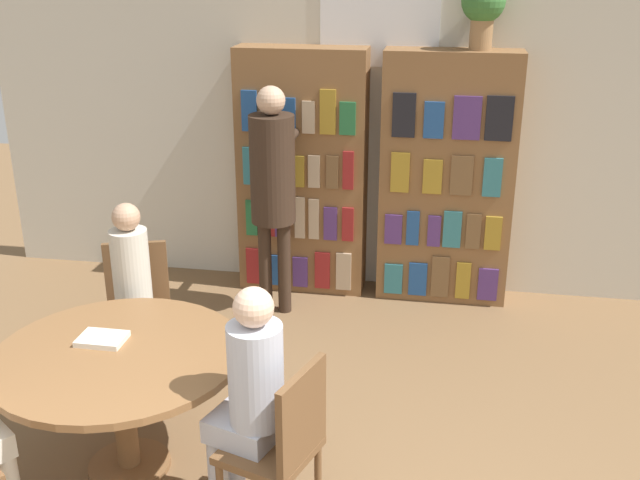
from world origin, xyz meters
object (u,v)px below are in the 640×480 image
Objects in this scene: chair_far_side at (283,441)px; seated_reader_right at (249,392)px; seated_reader_left at (132,292)px; reading_table at (119,370)px; flower_vase at (483,6)px; librarian_standing at (273,177)px; bookshelf_left at (302,173)px; chair_left_side at (138,306)px; bookshelf_right at (446,180)px.

seated_reader_right is at bearing 90.00° from chair_far_side.
reading_table is at bearing 90.00° from seated_reader_left.
flower_vase is 0.40× the size of seated_reader_left.
flower_vase is at bearing 19.42° from librarian_standing.
bookshelf_left is 2.89m from chair_far_side.
flower_vase is 3.34m from seated_reader_right.
chair_far_side is at bearing -18.18° from reading_table.
reading_table is at bearing 90.00° from seated_reader_right.
chair_far_side is at bearing 120.09° from seated_reader_left.
flower_vase is 3.16m from chair_left_side.
bookshelf_left is 1.84m from flower_vase.
bookshelf_right is at bearing 57.40° from reading_table.
reading_table is 0.73× the size of librarian_standing.
bookshelf_left reaches higher than reading_table.
bookshelf_right is at bearing -178.47° from flower_vase.
bookshelf_left is 2.79m from seated_reader_right.
bookshelf_left is 3.94× the size of flower_vase.
bookshelf_left is at bearing 180.00° from bookshelf_right.
bookshelf_left is at bearing 76.48° from librarian_standing.
librarian_standing is at bearing -158.23° from bookshelf_right.
bookshelf_right reaches higher than seated_reader_right.
flower_vase is (0.18, 0.00, 1.29)m from bookshelf_right.
flower_vase is 0.39× the size of reading_table.
bookshelf_right is 2.90m from seated_reader_right.
seated_reader_right is at bearing -18.18° from reading_table.
flower_vase is (1.32, 0.00, 1.29)m from bookshelf_left.
chair_far_side is at bearing 117.00° from chair_left_side.
chair_left_side is 0.72× the size of seated_reader_right.
chair_left_side is 0.51× the size of librarian_standing.
seated_reader_left is at bearing 66.09° from chair_far_side.
flower_vase reaches higher than reading_table.
seated_reader_right reaches higher than chair_left_side.
bookshelf_right is at bearing -158.13° from chair_left_side.
seated_reader_left is 1.45m from librarian_standing.
bookshelf_right is 1.57× the size of seated_reader_right.
chair_far_side is (-0.68, -2.82, -0.48)m from bookshelf_right.
flower_vase is at bearing -2.24° from seated_reader_right.
chair_far_side is 1.59m from seated_reader_left.
chair_far_side is (0.93, -0.31, -0.10)m from reading_table.
bookshelf_right is 2.52m from chair_left_side.
bookshelf_left is 1.82m from chair_left_side.
librarian_standing is at bearing 28.36° from seated_reader_right.
librarian_standing reaches higher than reading_table.
chair_far_side is 0.28m from seated_reader_right.
bookshelf_left reaches higher than librarian_standing.
chair_left_side reaches higher than reading_table.
librarian_standing is (-1.26, -0.50, 0.10)m from bookshelf_right.
seated_reader_left is at bearing -138.98° from flower_vase.
seated_reader_left is at bearing 107.82° from reading_table.
bookshelf_left is 1.12× the size of librarian_standing.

